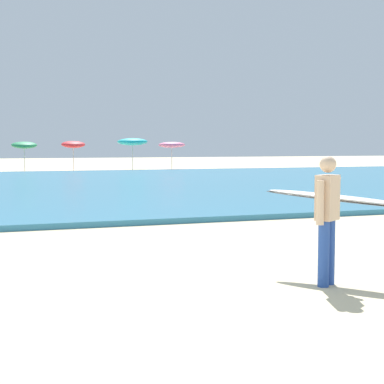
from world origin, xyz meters
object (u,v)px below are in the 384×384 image
(beach_umbrella_6, at_px, (132,142))
(surfer_with_board, at_px, (335,207))
(beach_umbrella_4, at_px, (24,145))
(beach_umbrella_5, at_px, (73,144))
(beach_umbrella_7, at_px, (172,145))

(beach_umbrella_6, bearing_deg, surfer_with_board, -100.26)
(surfer_with_board, relative_size, beach_umbrella_4, 1.00)
(surfer_with_board, distance_m, beach_umbrella_5, 38.33)
(beach_umbrella_7, bearing_deg, beach_umbrella_6, 176.01)
(beach_umbrella_7, bearing_deg, beach_umbrella_5, 164.57)
(beach_umbrella_4, xyz_separation_m, beach_umbrella_7, (10.54, -0.25, 0.02))
(beach_umbrella_4, relative_size, beach_umbrella_7, 1.02)
(surfer_with_board, distance_m, beach_umbrella_7, 37.56)
(surfer_with_board, height_order, beach_umbrella_5, beach_umbrella_5)
(beach_umbrella_4, bearing_deg, beach_umbrella_5, 24.78)
(surfer_with_board, xyz_separation_m, beach_umbrella_4, (-1.00, 36.57, 0.82))
(beach_umbrella_5, bearing_deg, surfer_with_board, -93.90)
(surfer_with_board, relative_size, beach_umbrella_7, 1.02)
(surfer_with_board, xyz_separation_m, beach_umbrella_6, (6.61, 36.52, 1.06))
(surfer_with_board, relative_size, beach_umbrella_6, 0.91)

